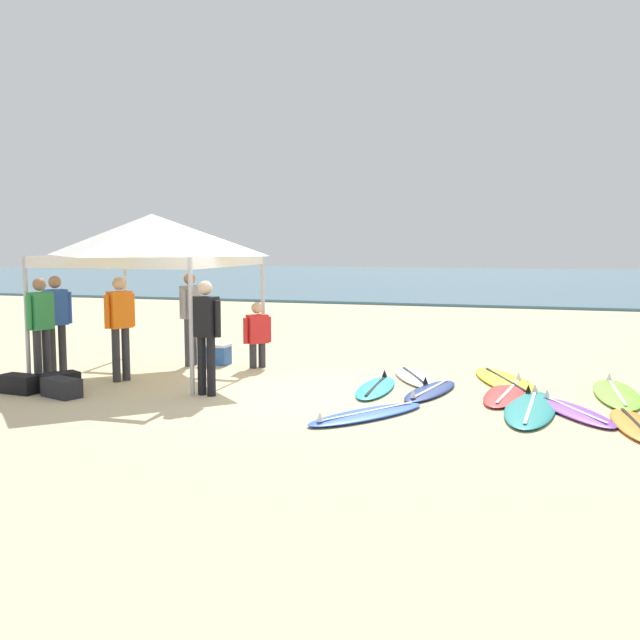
{
  "coord_description": "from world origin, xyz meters",
  "views": [
    {
      "loc": [
        4.02,
        -10.41,
        2.28
      ],
      "look_at": [
        0.51,
        1.06,
        1.0
      ],
      "focal_mm": 41.3,
      "sensor_mm": 36.0,
      "label": 1
    }
  ],
  "objects_px": {
    "surfboard_yellow": "(506,382)",
    "surfboard_purple": "(574,411)",
    "canopy_tent": "(152,235)",
    "surfboard_teal": "(530,408)",
    "surfboard_cyan": "(376,387)",
    "person_black": "(206,330)",
    "person_red": "(257,332)",
    "surfboard_orange": "(636,426)",
    "gear_bag_on_sand": "(20,384)",
    "person_orange": "(120,321)",
    "cooler_box": "(216,354)",
    "surfboard_lime": "(617,394)",
    "surfboard_navy": "(430,391)",
    "surfboard_blue": "(367,414)",
    "person_green": "(41,323)",
    "surfboard_red": "(509,392)",
    "person_grey": "(190,312)",
    "person_blue": "(56,318)",
    "gear_bag_near_tent": "(58,382)",
    "surfboard_white": "(414,377)"
  },
  "relations": [
    {
      "from": "person_grey",
      "to": "person_red",
      "type": "height_order",
      "value": "person_grey"
    },
    {
      "from": "surfboard_yellow",
      "to": "surfboard_purple",
      "type": "height_order",
      "value": "same"
    },
    {
      "from": "surfboard_yellow",
      "to": "surfboard_lime",
      "type": "bearing_deg",
      "value": -16.98
    },
    {
      "from": "surfboard_lime",
      "to": "person_red",
      "type": "relative_size",
      "value": 1.94
    },
    {
      "from": "canopy_tent",
      "to": "surfboard_teal",
      "type": "distance_m",
      "value": 6.8
    },
    {
      "from": "surfboard_blue",
      "to": "person_green",
      "type": "height_order",
      "value": "person_green"
    },
    {
      "from": "surfboard_lime",
      "to": "gear_bag_near_tent",
      "type": "bearing_deg",
      "value": -165.52
    },
    {
      "from": "person_green",
      "to": "person_orange",
      "type": "distance_m",
      "value": 1.23
    },
    {
      "from": "surfboard_blue",
      "to": "surfboard_yellow",
      "type": "relative_size",
      "value": 0.75
    },
    {
      "from": "surfboard_purple",
      "to": "person_green",
      "type": "distance_m",
      "value": 8.19
    },
    {
      "from": "cooler_box",
      "to": "surfboard_cyan",
      "type": "bearing_deg",
      "value": -23.08
    },
    {
      "from": "surfboard_orange",
      "to": "surfboard_purple",
      "type": "xyz_separation_m",
      "value": [
        -0.71,
        0.58,
        -0.0
      ]
    },
    {
      "from": "person_grey",
      "to": "person_blue",
      "type": "xyz_separation_m",
      "value": [
        -1.68,
        -1.63,
        0.0
      ]
    },
    {
      "from": "person_orange",
      "to": "cooler_box",
      "type": "bearing_deg",
      "value": 68.18
    },
    {
      "from": "surfboard_blue",
      "to": "gear_bag_on_sand",
      "type": "bearing_deg",
      "value": -179.47
    },
    {
      "from": "surfboard_yellow",
      "to": "surfboard_blue",
      "type": "bearing_deg",
      "value": -119.67
    },
    {
      "from": "surfboard_purple",
      "to": "person_orange",
      "type": "xyz_separation_m",
      "value": [
        -7.02,
        0.27,
        0.95
      ]
    },
    {
      "from": "person_orange",
      "to": "person_grey",
      "type": "relative_size",
      "value": 1.0
    },
    {
      "from": "surfboard_white",
      "to": "person_orange",
      "type": "relative_size",
      "value": 1.09
    },
    {
      "from": "surfboard_cyan",
      "to": "surfboard_navy",
      "type": "bearing_deg",
      "value": -0.69
    },
    {
      "from": "surfboard_red",
      "to": "surfboard_purple",
      "type": "bearing_deg",
      "value": -49.14
    },
    {
      "from": "person_blue",
      "to": "surfboard_blue",
      "type": "bearing_deg",
      "value": -12.97
    },
    {
      "from": "surfboard_teal",
      "to": "person_black",
      "type": "height_order",
      "value": "person_black"
    },
    {
      "from": "surfboard_teal",
      "to": "person_black",
      "type": "bearing_deg",
      "value": -175.58
    },
    {
      "from": "canopy_tent",
      "to": "person_red",
      "type": "bearing_deg",
      "value": 36.29
    },
    {
      "from": "surfboard_purple",
      "to": "person_green",
      "type": "bearing_deg",
      "value": -178.08
    },
    {
      "from": "canopy_tent",
      "to": "surfboard_teal",
      "type": "relative_size",
      "value": 1.23
    },
    {
      "from": "surfboard_red",
      "to": "canopy_tent",
      "type": "bearing_deg",
      "value": 179.77
    },
    {
      "from": "surfboard_teal",
      "to": "person_orange",
      "type": "relative_size",
      "value": 1.44
    },
    {
      "from": "gear_bag_on_sand",
      "to": "cooler_box",
      "type": "xyz_separation_m",
      "value": [
        1.74,
        3.25,
        0.06
      ]
    },
    {
      "from": "surfboard_orange",
      "to": "surfboard_navy",
      "type": "distance_m",
      "value": 3.06
    },
    {
      "from": "person_orange",
      "to": "cooler_box",
      "type": "distance_m",
      "value": 2.26
    },
    {
      "from": "surfboard_purple",
      "to": "gear_bag_near_tent",
      "type": "bearing_deg",
      "value": -174.58
    },
    {
      "from": "person_black",
      "to": "person_grey",
      "type": "distance_m",
      "value": 2.73
    },
    {
      "from": "canopy_tent",
      "to": "surfboard_navy",
      "type": "xyz_separation_m",
      "value": [
        4.82,
        -0.26,
        -2.35
      ]
    },
    {
      "from": "surfboard_cyan",
      "to": "surfboard_red",
      "type": "bearing_deg",
      "value": 6.44
    },
    {
      "from": "surfboard_teal",
      "to": "person_red",
      "type": "distance_m",
      "value": 5.3
    },
    {
      "from": "surfboard_red",
      "to": "person_green",
      "type": "relative_size",
      "value": 1.35
    },
    {
      "from": "surfboard_blue",
      "to": "cooler_box",
      "type": "height_order",
      "value": "cooler_box"
    },
    {
      "from": "person_black",
      "to": "person_green",
      "type": "height_order",
      "value": "same"
    },
    {
      "from": "surfboard_cyan",
      "to": "surfboard_purple",
      "type": "xyz_separation_m",
      "value": [
        2.87,
        -0.8,
        0.0
      ]
    },
    {
      "from": "canopy_tent",
      "to": "person_blue",
      "type": "height_order",
      "value": "canopy_tent"
    },
    {
      "from": "surfboard_teal",
      "to": "surfboard_navy",
      "type": "distance_m",
      "value": 1.66
    },
    {
      "from": "person_black",
      "to": "person_orange",
      "type": "height_order",
      "value": "same"
    },
    {
      "from": "person_grey",
      "to": "gear_bag_on_sand",
      "type": "xyz_separation_m",
      "value": [
        -1.35,
        -2.99,
        -0.85
      ]
    },
    {
      "from": "person_black",
      "to": "person_red",
      "type": "relative_size",
      "value": 1.43
    },
    {
      "from": "surfboard_lime",
      "to": "person_red",
      "type": "xyz_separation_m",
      "value": [
        -6.02,
        0.74,
        0.62
      ]
    },
    {
      "from": "surfboard_purple",
      "to": "gear_bag_on_sand",
      "type": "bearing_deg",
      "value": -172.74
    },
    {
      "from": "surfboard_yellow",
      "to": "surfboard_orange",
      "type": "bearing_deg",
      "value": -55.86
    },
    {
      "from": "surfboard_cyan",
      "to": "cooler_box",
      "type": "distance_m",
      "value": 3.67
    }
  ]
}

